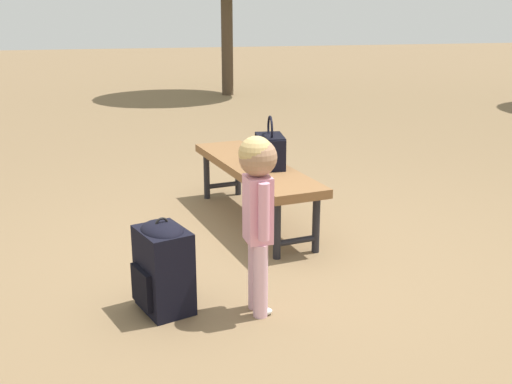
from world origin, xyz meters
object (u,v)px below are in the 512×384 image
at_px(park_bench, 255,171).
at_px(child_standing, 258,198).
at_px(backpack_large, 163,264).
at_px(handbag, 270,149).

xyz_separation_m(park_bench, child_standing, (1.39, -0.29, 0.24)).
xyz_separation_m(child_standing, backpack_large, (-0.14, -0.48, -0.38)).
relative_size(park_bench, child_standing, 1.73).
xyz_separation_m(handbag, child_standing, (1.29, -0.38, 0.06)).
height_order(park_bench, child_standing, child_standing).
bearing_deg(backpack_large, child_standing, 73.90).
bearing_deg(child_standing, park_bench, 168.13).
relative_size(handbag, child_standing, 0.39).
relative_size(park_bench, backpack_large, 3.16).
distance_m(park_bench, child_standing, 1.44).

